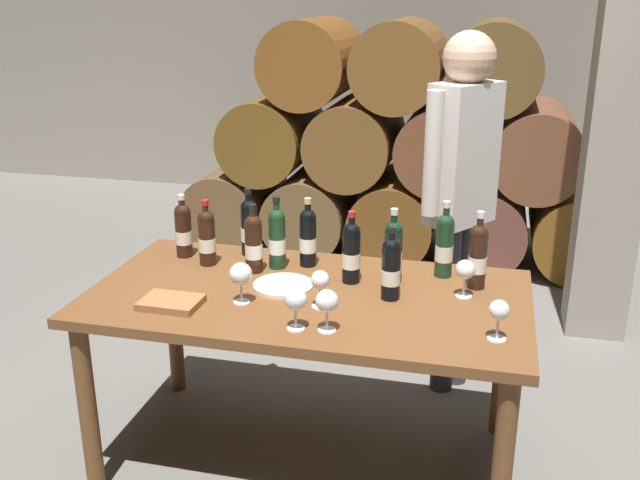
{
  "coord_description": "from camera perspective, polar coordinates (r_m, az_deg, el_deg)",
  "views": [
    {
      "loc": [
        0.66,
        -2.48,
        1.88
      ],
      "look_at": [
        0.0,
        0.2,
        0.91
      ],
      "focal_mm": 40.25,
      "sensor_mm": 36.0,
      "label": 1
    }
  ],
  "objects": [
    {
      "name": "cellar_back_wall",
      "position": [
        6.73,
        8.41,
        15.04
      ],
      "size": [
        10.0,
        0.24,
        2.8
      ],
      "primitive_type": "cube",
      "color": "gray",
      "rests_on": "ground_plane"
    },
    {
      "name": "wine_glass_1",
      "position": [
        2.63,
        0.01,
        -3.31
      ],
      "size": [
        0.07,
        0.07,
        0.15
      ],
      "color": "white",
      "rests_on": "dining_table"
    },
    {
      "name": "wine_bottle_4",
      "position": [
        3.01,
        -3.44,
        0.2
      ],
      "size": [
        0.07,
        0.07,
        0.31
      ],
      "color": "#19381E",
      "rests_on": "dining_table"
    },
    {
      "name": "barrel_stack",
      "position": [
        5.24,
        6.29,
        6.83
      ],
      "size": [
        3.12,
        0.9,
        1.69
      ],
      "color": "brown",
      "rests_on": "ground_plane"
    },
    {
      "name": "tasting_notebook",
      "position": [
        2.74,
        -11.76,
        -4.89
      ],
      "size": [
        0.22,
        0.16,
        0.03
      ],
      "primitive_type": "cube",
      "rotation": [
        0.0,
        0.0,
        -0.02
      ],
      "color": "#936038",
      "rests_on": "dining_table"
    },
    {
      "name": "wine_bottle_6",
      "position": [
        3.03,
        -0.97,
        0.27
      ],
      "size": [
        0.07,
        0.07,
        0.3
      ],
      "color": "black",
      "rests_on": "dining_table"
    },
    {
      "name": "wine_bottle_8",
      "position": [
        2.97,
        -5.31,
        -0.22
      ],
      "size": [
        0.07,
        0.07,
        0.29
      ],
      "color": "black",
      "rests_on": "dining_table"
    },
    {
      "name": "dining_table",
      "position": [
        2.83,
        -0.97,
        -5.91
      ],
      "size": [
        1.7,
        0.9,
        0.76
      ],
      "color": "brown",
      "rests_on": "ground_plane"
    },
    {
      "name": "wine_bottle_7",
      "position": [
        2.86,
        2.51,
        -0.95
      ],
      "size": [
        0.07,
        0.07,
        0.3
      ],
      "color": "black",
      "rests_on": "dining_table"
    },
    {
      "name": "ground_plane",
      "position": [
        3.18,
        -0.9,
        -16.89
      ],
      "size": [
        14.0,
        14.0,
        0.0
      ],
      "primitive_type": "plane",
      "color": "#66635E"
    },
    {
      "name": "wine_glass_3",
      "position": [
        2.45,
        0.56,
        -4.97
      ],
      "size": [
        0.08,
        0.08,
        0.15
      ],
      "color": "white",
      "rests_on": "dining_table"
    },
    {
      "name": "wine_glass_0",
      "position": [
        2.68,
        -6.32,
        -2.78
      ],
      "size": [
        0.09,
        0.09,
        0.16
      ],
      "color": "white",
      "rests_on": "dining_table"
    },
    {
      "name": "wine_bottle_5",
      "position": [
        2.86,
        5.83,
        -0.88
      ],
      "size": [
        0.07,
        0.07,
        0.31
      ],
      "color": "black",
      "rests_on": "dining_table"
    },
    {
      "name": "stone_pillar",
      "position": [
        4.17,
        22.85,
        9.88
      ],
      "size": [
        0.32,
        0.32,
        2.6
      ],
      "primitive_type": "cube",
      "color": "gray",
      "rests_on": "ground_plane"
    },
    {
      "name": "wine_bottle_10",
      "position": [
        2.87,
        12.43,
        -1.2
      ],
      "size": [
        0.07,
        0.07,
        0.31
      ],
      "color": "black",
      "rests_on": "dining_table"
    },
    {
      "name": "wine_glass_2",
      "position": [
        2.78,
        11.47,
        -2.42
      ],
      "size": [
        0.08,
        0.08,
        0.15
      ],
      "color": "white",
      "rests_on": "dining_table"
    },
    {
      "name": "wine_bottle_9",
      "position": [
        2.96,
        9.86,
        -0.35
      ],
      "size": [
        0.07,
        0.07,
        0.32
      ],
      "color": "#19381E",
      "rests_on": "dining_table"
    },
    {
      "name": "wine_bottle_3",
      "position": [
        2.71,
        5.67,
        -2.22
      ],
      "size": [
        0.07,
        0.07,
        0.29
      ],
      "color": "black",
      "rests_on": "dining_table"
    },
    {
      "name": "wine_bottle_1",
      "position": [
        3.08,
        -8.99,
        0.26
      ],
      "size": [
        0.07,
        0.07,
        0.29
      ],
      "color": "black",
      "rests_on": "dining_table"
    },
    {
      "name": "wine_bottle_0",
      "position": [
        3.19,
        -10.81,
        0.82
      ],
      "size": [
        0.07,
        0.07,
        0.28
      ],
      "color": "black",
      "rests_on": "dining_table"
    },
    {
      "name": "serving_plate",
      "position": [
        2.85,
        -2.95,
        -3.62
      ],
      "size": [
        0.24,
        0.24,
        0.01
      ],
      "primitive_type": "cylinder",
      "color": "white",
      "rests_on": "dining_table"
    },
    {
      "name": "sommelier_presenting",
      "position": [
        3.34,
        11.15,
        4.49
      ],
      "size": [
        0.33,
        0.42,
        1.72
      ],
      "color": "#383842",
      "rests_on": "ground_plane"
    },
    {
      "name": "wine_glass_4",
      "position": [
        2.47,
        14.04,
        -5.56
      ],
      "size": [
        0.07,
        0.07,
        0.14
      ],
      "color": "white",
      "rests_on": "dining_table"
    },
    {
      "name": "wine_bottle_2",
      "position": [
        3.17,
        -5.67,
        1.09
      ],
      "size": [
        0.07,
        0.07,
        0.3
      ],
      "color": "black",
      "rests_on": "dining_table"
    },
    {
      "name": "wine_glass_5",
      "position": [
        2.47,
        -1.96,
        -4.83
      ],
      "size": [
        0.08,
        0.08,
        0.15
      ],
      "color": "white",
      "rests_on": "dining_table"
    }
  ]
}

